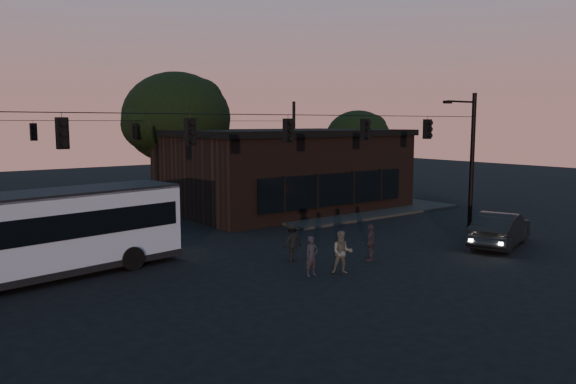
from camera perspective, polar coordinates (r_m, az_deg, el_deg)
ground at (r=21.07m, az=6.77°, el=-9.19°), size 120.00×120.00×0.00m
sidewalk_far_right at (r=39.08m, az=4.91°, el=-1.50°), size 14.00×10.00×0.15m
building at (r=38.36m, az=-0.35°, el=2.32°), size 15.40×10.41×5.40m
tree_behind at (r=40.69m, az=-11.26°, el=7.37°), size 7.60×7.60×9.43m
tree_right at (r=45.71m, az=7.11°, el=5.45°), size 5.20×5.20×6.86m
signal_rig_near at (r=23.29m, az=-0.00°, el=3.54°), size 26.24×0.30×7.50m
signal_rig_far at (r=37.24m, az=-15.32°, el=4.24°), size 26.24×0.30×7.50m
bus at (r=22.87m, az=-24.85°, el=-3.75°), size 11.98×4.34×3.30m
car at (r=28.70m, az=20.78°, el=-3.54°), size 5.31×3.19×1.65m
pedestrian_a at (r=21.76m, az=2.43°, el=-6.52°), size 0.57×0.38×1.55m
pedestrian_b at (r=22.13m, az=5.52°, el=-6.12°), size 1.04×1.01×1.69m
pedestrian_c at (r=24.27m, az=8.38°, el=-5.10°), size 1.01×0.79×1.60m
pedestrian_d at (r=24.03m, az=0.39°, el=-5.04°), size 1.13×0.70×1.69m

